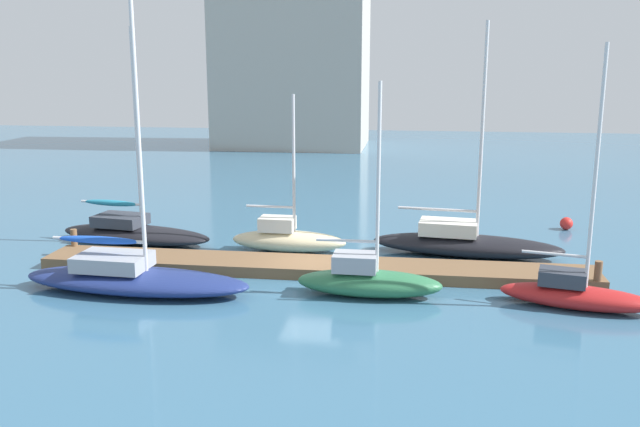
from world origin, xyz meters
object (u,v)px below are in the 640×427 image
sailboat_1 (133,276)px  sailboat_3 (368,279)px  harbor_building_distant (293,41)px  sailboat_4 (464,242)px  sailboat_0 (133,231)px  sailboat_2 (287,238)px  mooring_buoy_red (566,223)px  sailboat_5 (575,292)px

sailboat_1 → sailboat_3: (8.61, 0.74, -0.00)m
harbor_building_distant → sailboat_1: bearing=-87.4°
sailboat_3 → sailboat_4: size_ratio=0.77×
sailboat_4 → sailboat_0: bearing=-174.0°
sailboat_0 → sailboat_4: size_ratio=0.99×
sailboat_0 → sailboat_1: size_ratio=0.74×
sailboat_3 → sailboat_4: (3.84, 5.85, -0.01)m
sailboat_2 → sailboat_4: (7.82, 0.37, 0.00)m
sailboat_0 → sailboat_2: size_ratio=1.41×
mooring_buoy_red → harbor_building_distant: harbor_building_distant is taller
sailboat_0 → sailboat_3: bearing=-19.2°
sailboat_5 → sailboat_3: bearing=-169.1°
sailboat_5 → mooring_buoy_red: size_ratio=13.96×
sailboat_0 → harbor_building_distant: (0.74, 38.98, 9.90)m
sailboat_1 → mooring_buoy_red: (17.92, 12.15, -0.30)m
sailboat_0 → sailboat_3: size_ratio=1.28×
harbor_building_distant → sailboat_5: bearing=-68.4°
sailboat_3 → harbor_building_distant: size_ratio=0.37×
sailboat_1 → sailboat_2: (4.63, 6.22, -0.01)m
sailboat_5 → sailboat_4: bearing=131.5°
sailboat_4 → sailboat_5: size_ratio=1.12×
sailboat_5 → harbor_building_distant: harbor_building_distant is taller
mooring_buoy_red → harbor_building_distant: bearing=120.8°
sailboat_2 → harbor_building_distant: bearing=101.2°
sailboat_3 → sailboat_5: bearing=-1.1°
sailboat_2 → sailboat_0: bearing=177.8°
sailboat_5 → sailboat_1: bearing=-165.3°
sailboat_0 → sailboat_1: bearing=-58.8°
sailboat_2 → sailboat_5: 12.53m
sailboat_2 → sailboat_3: size_ratio=0.91×
sailboat_1 → sailboat_3: 8.64m
sailboat_1 → sailboat_0: bearing=115.7°
sailboat_4 → sailboat_2: bearing=-170.8°
sailboat_4 → mooring_buoy_red: sailboat_4 is taller
sailboat_3 → sailboat_0: bearing=153.5°
sailboat_2 → harbor_building_distant: size_ratio=0.33×
sailboat_3 → sailboat_4: 7.00m
sailboat_0 → sailboat_5: bearing=-10.2°
sailboat_0 → sailboat_2: sailboat_0 is taller
mooring_buoy_red → sailboat_3: bearing=-129.2°
sailboat_0 → harbor_building_distant: harbor_building_distant is taller
sailboat_3 → mooring_buoy_red: bearing=51.8°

